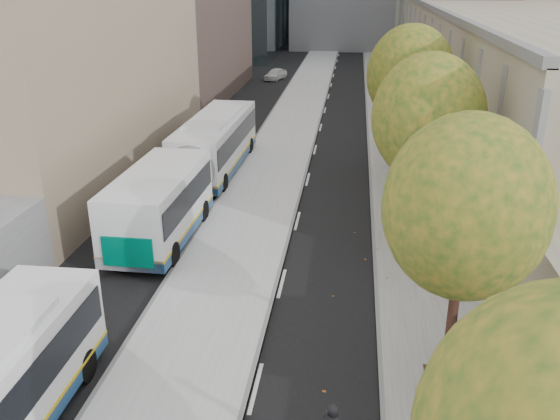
# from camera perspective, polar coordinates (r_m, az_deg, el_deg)

# --- Properties ---
(bus_platform) EXTENTS (4.25, 150.00, 0.15)m
(bus_platform) POSITION_cam_1_polar(r_m,az_deg,el_deg) (38.02, -0.07, 5.64)
(bus_platform) COLOR #B0B0B0
(bus_platform) RESTS_ON ground
(sidewalk) EXTENTS (4.75, 150.00, 0.08)m
(sidewalk) POSITION_cam_1_polar(r_m,az_deg,el_deg) (37.92, 12.06, 5.04)
(sidewalk) COLOR gray
(sidewalk) RESTS_ON ground
(building_tan) EXTENTS (18.00, 92.00, 8.00)m
(building_tan) POSITION_cam_1_polar(r_m,az_deg,el_deg) (67.22, 20.50, 14.84)
(building_tan) COLOR gray
(building_tan) RESTS_ON ground
(bus_shelter) EXTENTS (1.90, 4.40, 2.53)m
(bus_shelter) POSITION_cam_1_polar(r_m,az_deg,el_deg) (15.69, 25.11, -13.41)
(bus_shelter) COLOR #383A3F
(bus_shelter) RESTS_ON sidewalk
(tree_c) EXTENTS (4.20, 4.20, 7.28)m
(tree_c) POSITION_cam_1_polar(r_m,az_deg,el_deg) (15.51, 17.47, 0.20)
(tree_c) COLOR black
(tree_c) RESTS_ON sidewalk
(tree_d) EXTENTS (4.40, 4.40, 7.60)m
(tree_d) POSITION_cam_1_polar(r_m,az_deg,el_deg) (23.98, 14.07, 8.60)
(tree_d) COLOR black
(tree_d) RESTS_ON sidewalk
(tree_e) EXTENTS (4.60, 4.60, 7.92)m
(tree_e) POSITION_cam_1_polar(r_m,az_deg,el_deg) (32.74, 12.43, 12.55)
(tree_e) COLOR black
(tree_e) RESTS_ON sidewalk
(bus_far) EXTENTS (3.10, 18.57, 3.09)m
(bus_far) POSITION_cam_1_polar(r_m,az_deg,el_deg) (30.43, -8.09, 4.40)
(bus_far) COLOR white
(bus_far) RESTS_ON ground
(distant_car) EXTENTS (2.43, 3.82, 1.21)m
(distant_car) POSITION_cam_1_polar(r_m,az_deg,el_deg) (65.06, -0.44, 12.95)
(distant_car) COLOR white
(distant_car) RESTS_ON ground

